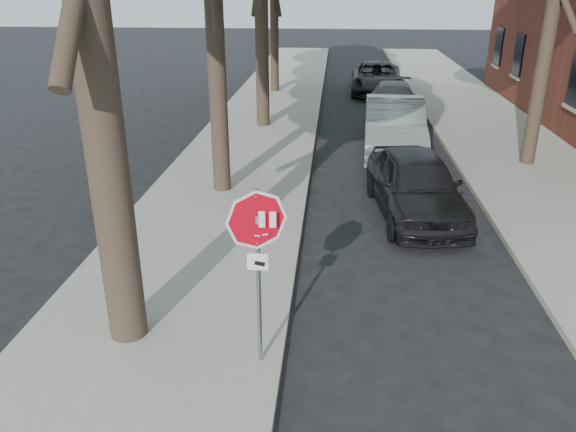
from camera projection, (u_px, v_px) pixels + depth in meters
The scene contains 10 objects.
ground at pixel (309, 369), 8.03m from camera, with size 120.00×120.00×0.00m, color black.
sidewalk_left at pixel (253, 140), 19.21m from camera, with size 4.00×55.00×0.12m, color gray.
sidewalk_right at pixel (508, 146), 18.56m from camera, with size 4.00×55.00×0.12m, color gray.
curb_left at pixel (313, 141), 19.05m from camera, with size 0.12×55.00×0.13m, color #9E9384.
curb_right at pixel (445, 144), 18.71m from camera, with size 0.12×55.00×0.13m, color #9E9384.
stop_sign at pixel (257, 246), 7.30m from camera, with size 0.76×0.34×2.61m.
car_a at pixel (416, 184), 12.99m from camera, with size 1.80×4.48×1.53m, color black.
car_b at pixel (394, 127), 17.66m from camera, with size 1.80×5.17×1.70m, color gray.
car_c at pixel (394, 101), 22.44m from camera, with size 1.85×4.56×1.32m, color #545459.
car_d at pixel (377, 78), 27.21m from camera, with size 2.41×5.24×1.46m, color black.
Camera 1 is at (0.24, -6.54, 5.15)m, focal length 35.00 mm.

